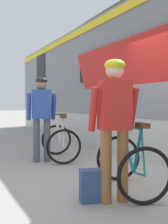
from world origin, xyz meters
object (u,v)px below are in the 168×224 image
Objects in this scene: bicycle_near_teal at (130,163)px; backpack_on_platform at (91,186)px; cyclist_near_in_red at (114,117)px; cyclist_far_in_blue at (42,111)px; bicycle_far_white at (60,141)px; water_bottle_near_the_bikes at (122,175)px.

bicycle_near_teal reaches higher than backpack_on_platform.
cyclist_near_in_red is 1.43× the size of bicycle_near_teal.
bicycle_far_white is at bearing 6.45° from cyclist_far_in_blue.
cyclist_far_in_blue is 4.40× the size of backpack_on_platform.
water_bottle_near_the_bikes is (0.19, 0.43, -0.31)m from bicycle_near_teal.
bicycle_far_white is 3.02× the size of backpack_on_platform.
bicycle_far_white reaches higher than backpack_on_platform.
bicycle_near_teal reaches higher than water_bottle_near_the_bikes.
cyclist_far_in_blue reaches higher than bicycle_far_white.
cyclist_near_in_red is at bearing -88.28° from cyclist_far_in_blue.
water_bottle_near_the_bikes is at bearing -70.23° from cyclist_far_in_blue.
bicycle_far_white is at bearing 91.47° from bicycle_near_teal.
backpack_on_platform is at bearing -149.23° from water_bottle_near_the_bikes.
cyclist_far_in_blue is 9.45× the size of water_bottle_near_the_bikes.
cyclist_near_in_red is 1.31m from water_bottle_near_the_bikes.
cyclist_far_in_blue is 2.46m from bicycle_near_teal.
bicycle_near_teal is at bearing -88.53° from bicycle_far_white.
backpack_on_platform is 1.00m from water_bottle_near_the_bikes.
bicycle_far_white is (0.35, 2.58, -0.65)m from cyclist_near_in_red.
bicycle_far_white is 2.53m from backpack_on_platform.
cyclist_near_in_red and cyclist_far_in_blue have the same top height.
bicycle_near_teal is at bearing -113.71° from water_bottle_near_the_bikes.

